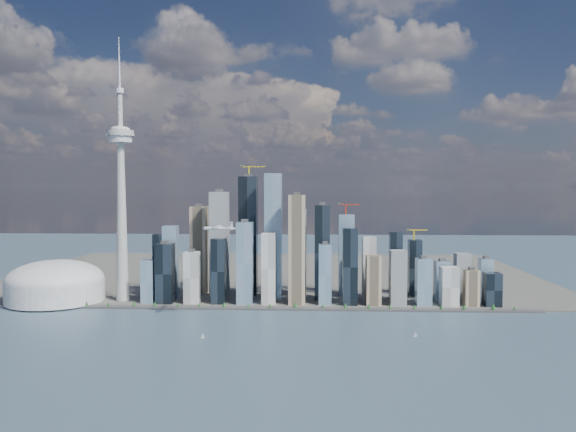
{
  "coord_description": "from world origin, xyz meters",
  "views": [
    {
      "loc": [
        104.61,
        -849.05,
        243.68
      ],
      "look_at": [
        53.0,
        260.0,
        185.5
      ],
      "focal_mm": 35.0,
      "sensor_mm": 36.0,
      "label": 1
    }
  ],
  "objects_px": {
    "airplane": "(219,228)",
    "sailboat_west": "(203,336)",
    "dome_stadium": "(56,284)",
    "sailboat_east": "(415,335)",
    "needle_tower": "(121,190)"
  },
  "relations": [
    {
      "from": "sailboat_west",
      "to": "dome_stadium",
      "type": "bearing_deg",
      "value": 142.52
    },
    {
      "from": "airplane",
      "to": "sailboat_west",
      "type": "relative_size",
      "value": 6.46
    },
    {
      "from": "dome_stadium",
      "to": "sailboat_west",
      "type": "height_order",
      "value": "dome_stadium"
    },
    {
      "from": "dome_stadium",
      "to": "airplane",
      "type": "xyz_separation_m",
      "value": [
        373.64,
        -150.65,
        129.98
      ]
    },
    {
      "from": "airplane",
      "to": "sailboat_west",
      "type": "height_order",
      "value": "airplane"
    },
    {
      "from": "airplane",
      "to": "sailboat_west",
      "type": "distance_m",
      "value": 202.68
    },
    {
      "from": "dome_stadium",
      "to": "needle_tower",
      "type": "bearing_deg",
      "value": 4.09
    },
    {
      "from": "needle_tower",
      "to": "dome_stadium",
      "type": "relative_size",
      "value": 2.75
    },
    {
      "from": "needle_tower",
      "to": "sailboat_east",
      "type": "bearing_deg",
      "value": -23.81
    },
    {
      "from": "dome_stadium",
      "to": "sailboat_east",
      "type": "relative_size",
      "value": 21.99
    },
    {
      "from": "sailboat_east",
      "to": "airplane",
      "type": "bearing_deg",
      "value": 175.42
    },
    {
      "from": "needle_tower",
      "to": "dome_stadium",
      "type": "bearing_deg",
      "value": -175.91
    },
    {
      "from": "needle_tower",
      "to": "sailboat_west",
      "type": "xyz_separation_m",
      "value": [
        225.99,
        -276.11,
        -232.82
      ]
    },
    {
      "from": "dome_stadium",
      "to": "sailboat_east",
      "type": "bearing_deg",
      "value": -18.78
    },
    {
      "from": "dome_stadium",
      "to": "airplane",
      "type": "distance_m",
      "value": 423.32
    }
  ]
}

